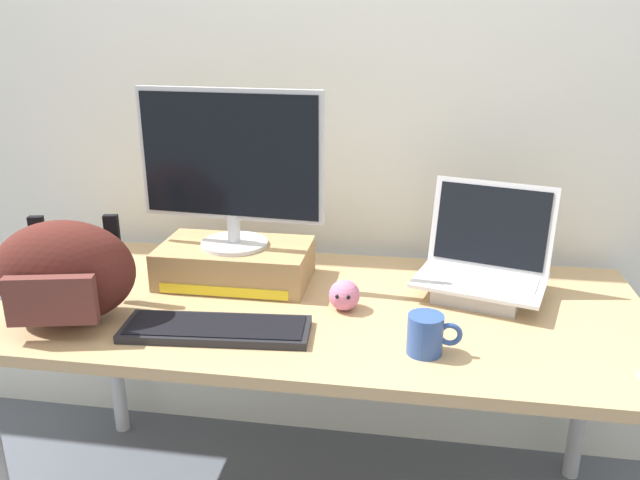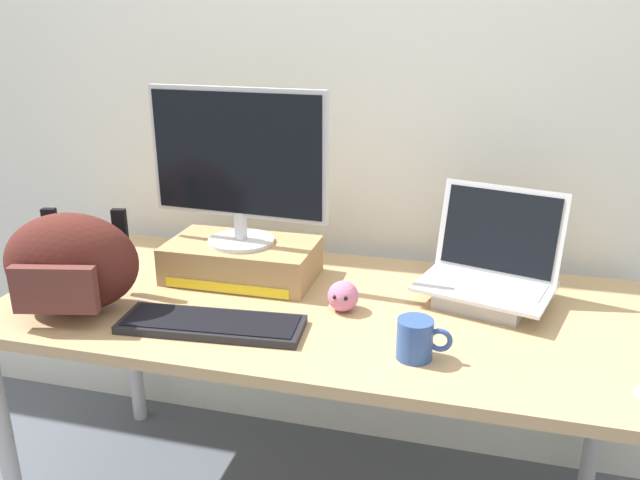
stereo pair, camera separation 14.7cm
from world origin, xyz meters
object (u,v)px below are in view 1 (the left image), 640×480
Objects in this scene: messenger_backpack at (65,273)px; plush_toy at (344,295)px; external_keyboard at (216,329)px; coffee_mug at (426,334)px; toner_box_yellow at (235,263)px; desktop_monitor at (230,166)px; open_laptop at (482,274)px.

plush_toy is (0.67, 0.17, -0.09)m from messenger_backpack.
external_keyboard is 3.74× the size of coffee_mug.
toner_box_yellow is 0.36m from plush_toy.
desktop_monitor reaches higher than toner_box_yellow.
plush_toy is at bearing 1.72° from messenger_backpack.
desktop_monitor reaches higher than messenger_backpack.
messenger_backpack is 4.66× the size of plush_toy.
messenger_backpack reaches higher than toner_box_yellow.
toner_box_yellow is 0.28m from desktop_monitor.
coffee_mug reaches higher than plush_toy.
plush_toy reaches higher than external_keyboard.
open_laptop is 1.04× the size of messenger_backpack.
desktop_monitor reaches higher than external_keyboard.
open_laptop reaches higher than messenger_backpack.
open_laptop is at bearing 66.79° from coffee_mug.
messenger_backpack reaches higher than plush_toy.
external_keyboard is at bearing -136.69° from open_laptop.
desktop_monitor is 1.34× the size of open_laptop.
plush_toy is at bearing -18.67° from desktop_monitor.
coffee_mug reaches higher than external_keyboard.
open_laptop reaches higher than coffee_mug.
toner_box_yellow is at bearing 148.16° from coffee_mug.
open_laptop is 0.38m from coffee_mug.
external_keyboard is 0.50m from coffee_mug.
plush_toy is at bearing 27.08° from external_keyboard.
messenger_backpack is 0.70m from plush_toy.
open_laptop is (0.69, 0.01, -0.28)m from desktop_monitor.
toner_box_yellow is at bearing 157.04° from plush_toy.
coffee_mug is (0.54, -0.34, -0.29)m from desktop_monitor.
desktop_monitor is 0.46m from external_keyboard.
desktop_monitor is at bearing -162.82° from open_laptop.
desktop_monitor is 0.47m from plush_toy.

